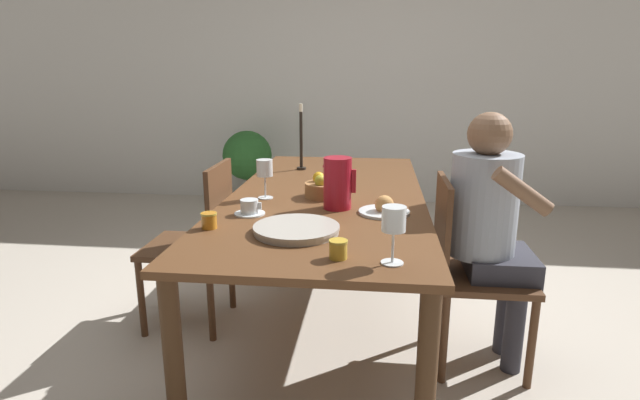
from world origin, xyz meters
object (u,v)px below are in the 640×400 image
object	(u,v)px
serving_tray	(296,229)
fruit_bowl	(324,188)
wine_glass_water	(265,170)
potted_plant	(247,161)
bread_plate	(384,208)
chair_opposite	(199,240)
person_seated	(490,220)
jam_jar_amber	(209,220)
jam_jar_red	(338,248)
candlestick_tall	(301,143)
chair_person_side	(468,267)
wine_glass_juice	(394,222)
teacup_near_person	(250,208)
red_pitcher	(338,183)

from	to	relation	value
serving_tray	fruit_bowl	world-z (taller)	fruit_bowl
wine_glass_water	potted_plant	world-z (taller)	wine_glass_water
serving_tray	bread_plate	bearing A→B (deg)	42.46
bread_plate	chair_opposite	bearing A→B (deg)	164.69
chair_opposite	person_seated	size ratio (longest dim) A/B	0.75
jam_jar_amber	fruit_bowl	distance (m)	0.69
jam_jar_red	wine_glass_water	bearing A→B (deg)	118.67
fruit_bowl	candlestick_tall	bearing A→B (deg)	107.45
chair_person_side	candlestick_tall	distance (m)	1.36
chair_person_side	candlestick_tall	size ratio (longest dim) A/B	2.13
serving_tray	fruit_bowl	size ratio (longest dim) A/B	1.79
wine_glass_juice	serving_tray	world-z (taller)	wine_glass_juice
wine_glass_juice	teacup_near_person	distance (m)	0.81
teacup_near_person	serving_tray	world-z (taller)	teacup_near_person
fruit_bowl	chair_opposite	bearing A→B (deg)	179.94
chair_person_side	jam_jar_amber	xyz separation A→B (m)	(-1.09, -0.33, 0.29)
chair_person_side	person_seated	distance (m)	0.24
red_pitcher	fruit_bowl	xyz separation A→B (m)	(-0.08, 0.20, -0.07)
person_seated	fruit_bowl	world-z (taller)	person_seated
jam_jar_amber	wine_glass_water	bearing A→B (deg)	76.69
teacup_near_person	potted_plant	distance (m)	2.76
jam_jar_amber	jam_jar_red	bearing A→B (deg)	-26.61
serving_tray	potted_plant	xyz separation A→B (m)	(-0.95, 2.88, -0.26)
wine_glass_juice	fruit_bowl	bearing A→B (deg)	110.34
candlestick_tall	jam_jar_amber	bearing A→B (deg)	-98.51
wine_glass_juice	candlestick_tall	distance (m)	1.64
wine_glass_juice	candlestick_tall	xyz separation A→B (m)	(-0.54, 1.55, 0.03)
chair_opposite	potted_plant	size ratio (longest dim) A/B	1.14
wine_glass_water	bread_plate	bearing A→B (deg)	-19.21
bread_plate	potted_plant	xyz separation A→B (m)	(-1.30, 2.57, -0.27)
person_seated	teacup_near_person	xyz separation A→B (m)	(-1.07, -0.14, 0.06)
chair_person_side	wine_glass_juice	size ratio (longest dim) A/B	4.53
person_seated	potted_plant	xyz separation A→B (m)	(-1.77, 2.51, -0.21)
wine_glass_water	red_pitcher	bearing A→B (deg)	-21.09
wine_glass_water	bread_plate	distance (m)	0.63
chair_opposite	red_pitcher	distance (m)	0.87
red_pitcher	wine_glass_water	distance (m)	0.40
chair_person_side	person_seated	world-z (taller)	person_seated
wine_glass_juice	fruit_bowl	world-z (taller)	wine_glass_juice
jam_jar_red	red_pitcher	bearing A→B (deg)	94.78
serving_tray	red_pitcher	bearing A→B (deg)	70.81
wine_glass_water	chair_opposite	bearing A→B (deg)	170.93
red_pitcher	teacup_near_person	world-z (taller)	red_pitcher
red_pitcher	bread_plate	world-z (taller)	red_pitcher
bread_plate	chair_person_side	bearing A→B (deg)	5.18
jam_jar_red	fruit_bowl	size ratio (longest dim) A/B	0.34
jam_jar_red	candlestick_tall	size ratio (longest dim) A/B	0.16
wine_glass_water	jam_jar_amber	size ratio (longest dim) A/B	2.99
teacup_near_person	serving_tray	size ratio (longest dim) A/B	0.40
wine_glass_water	potted_plant	size ratio (longest dim) A/B	0.25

